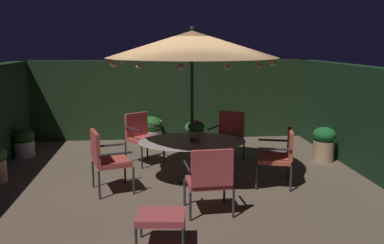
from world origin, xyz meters
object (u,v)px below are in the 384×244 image
object	(u,v)px
patio_chair_east	(210,177)
potted_plant_back_center	(324,143)
patio_chair_north	(141,134)
ottoman_footrest	(161,218)
patio_chair_south	(228,133)
potted_plant_back_right	(151,128)
potted_plant_right_far	(230,129)
potted_plant_right_near	(193,131)
centerpiece_planter	(196,129)
patio_chair_northeast	(106,157)
patio_chair_southeast	(280,153)
patio_dining_table	(192,146)
potted_plant_front_corner	(24,142)
patio_umbrella	(192,44)

from	to	relation	value
patio_chair_east	potted_plant_back_center	xyz separation A→B (m)	(2.70, 2.42, -0.18)
patio_chair_north	ottoman_footrest	distance (m)	3.57
patio_chair_south	potted_plant_back_right	bearing A→B (deg)	131.96
potted_plant_right_far	potted_plant_back_right	bearing A→B (deg)	176.81
potted_plant_back_center	potted_plant_back_right	distance (m)	4.08
ottoman_footrest	patio_chair_east	bearing A→B (deg)	50.03
potted_plant_back_right	patio_chair_east	bearing A→B (deg)	-79.79
patio_chair_north	patio_chair_south	size ratio (longest dim) A/B	1.01
potted_plant_right_near	centerpiece_planter	bearing A→B (deg)	-94.59
patio_chair_northeast	potted_plant_right_far	distance (m)	4.29
potted_plant_right_near	potted_plant_back_center	size ratio (longest dim) A/B	0.73
patio_chair_north	patio_chair_south	distance (m)	1.78
ottoman_footrest	potted_plant_back_center	xyz separation A→B (m)	(3.41, 3.26, 0.02)
patio_chair_southeast	patio_chair_south	bearing A→B (deg)	109.61
patio_dining_table	patio_chair_southeast	bearing A→B (deg)	-15.18
patio_chair_south	potted_plant_back_center	xyz separation A→B (m)	(1.92, -0.31, -0.19)
patio_chair_southeast	potted_plant_right_near	xyz separation A→B (m)	(-1.17, 3.09, -0.27)
potted_plant_front_corner	patio_chair_south	bearing A→B (deg)	-8.41
patio_dining_table	patio_chair_southeast	size ratio (longest dim) A/B	1.96
centerpiece_planter	patio_chair_north	bearing A→B (deg)	126.95
patio_dining_table	patio_chair_southeast	xyz separation A→B (m)	(1.46, -0.39, -0.06)
patio_chair_northeast	potted_plant_back_right	world-z (taller)	patio_chair_northeast
centerpiece_planter	ottoman_footrest	xyz separation A→B (m)	(-0.67, -2.26, -0.58)
patio_dining_table	patio_chair_east	world-z (taller)	patio_chair_east
potted_plant_back_center	potted_plant_front_corner	distance (m)	6.28
ottoman_footrest	potted_plant_right_far	distance (m)	5.55
potted_plant_front_corner	potted_plant_right_near	bearing A→B (deg)	12.64
patio_chair_northeast	patio_chair_southeast	size ratio (longest dim) A/B	1.06
ottoman_footrest	patio_chair_north	bearing A→B (deg)	94.86
patio_chair_south	ottoman_footrest	size ratio (longest dim) A/B	1.61
patio_chair_north	patio_chair_east	bearing A→B (deg)	-69.62
patio_chair_north	potted_plant_front_corner	distance (m)	2.60
potted_plant_right_near	potted_plant_back_center	xyz separation A→B (m)	(2.51, -1.78, 0.09)
patio_chair_north	patio_dining_table	bearing A→B (deg)	-52.98
patio_chair_north	patio_chair_northeast	xyz separation A→B (m)	(-0.53, -1.65, 0.01)
patio_umbrella	patio_chair_north	xyz separation A→B (m)	(-0.91, 1.20, -1.78)
patio_chair_north	potted_plant_back_right	distance (m)	1.82
patio_chair_north	potted_plant_back_center	bearing A→B (deg)	-4.47
potted_plant_back_right	potted_plant_front_corner	bearing A→B (deg)	-157.21
potted_plant_back_center	potted_plant_front_corner	xyz separation A→B (m)	(-6.21, 0.95, -0.06)
centerpiece_planter	patio_chair_south	size ratio (longest dim) A/B	0.39
patio_chair_north	ottoman_footrest	size ratio (longest dim) A/B	1.62
potted_plant_front_corner	ottoman_footrest	bearing A→B (deg)	-56.35
patio_chair_northeast	potted_plant_front_corner	world-z (taller)	patio_chair_northeast
patio_dining_table	patio_umbrella	world-z (taller)	patio_umbrella
centerpiece_planter	ottoman_footrest	world-z (taller)	centerpiece_planter
patio_dining_table	potted_plant_back_center	bearing A→B (deg)	18.07
patio_dining_table	potted_plant_back_right	distance (m)	3.09
potted_plant_back_center	patio_chair_southeast	bearing A→B (deg)	-135.80
patio_chair_north	potted_plant_right_near	world-z (taller)	patio_chair_north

